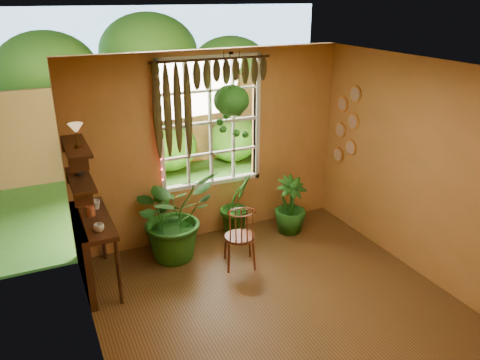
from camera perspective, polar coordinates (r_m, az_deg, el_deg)
The scene contains 23 objects.
floor at distance 5.50m, azimuth 5.92°, elevation -16.27°, with size 4.50×4.50×0.00m, color brown.
ceiling at distance 4.39m, azimuth 7.30°, elevation 12.68°, with size 4.50×4.50×0.00m, color white.
wall_back at distance 6.68m, azimuth -3.47°, elevation 4.03°, with size 4.00×4.00×0.00m, color #C48143.
wall_left at distance 4.21m, azimuth -17.72°, elevation -8.21°, with size 4.50×4.50×0.00m, color #C48143.
wall_right at distance 6.02m, azimuth 23.07°, elevation 0.23°, with size 4.50×4.50×0.00m, color #C48143.
window at distance 6.61m, azimuth -3.64°, elevation 6.99°, with size 1.52×0.10×1.86m.
valance_vine at distance 6.34m, azimuth -4.09°, elevation 11.70°, with size 1.70×0.12×1.10m.
string_lights at distance 6.28m, azimuth -9.84°, elevation 6.41°, with size 0.03×0.03×1.54m, color #FF2633, non-canonical shape.
wall_plates at distance 7.19m, azimuth 12.83°, elevation 6.47°, with size 0.04×0.32×1.10m, color beige, non-canonical shape.
counter_ledge at distance 6.00m, azimuth -18.23°, elevation -7.57°, with size 0.40×1.20×0.90m.
shelf_lower at distance 5.65m, azimuth -18.89°, elevation 0.03°, with size 0.25×0.90×0.04m, color #3B1B10.
shelf_upper at distance 5.53m, azimuth -19.39°, elevation 3.88°, with size 0.25×0.90×0.04m, color #3B1B10.
backyard at distance 11.05m, azimuth -11.33°, elevation 10.43°, with size 14.00×10.00×12.00m.
windsor_chair at distance 6.20m, azimuth -0.01°, elevation -7.95°, with size 0.49×0.51×1.06m.
potted_plant_left at distance 6.34m, azimuth -8.07°, elevation -4.28°, with size 1.12×0.97×1.24m, color #1C4E14.
potted_plant_mid at distance 6.93m, azimuth -0.38°, elevation -2.97°, with size 0.53×0.42×0.96m, color #1C4E14.
potted_plant_right at distance 7.05m, azimuth 6.15°, elevation -3.08°, with size 0.49×0.49×0.87m, color #1C4E14.
hanging_basket at distance 6.27m, azimuth -1.06°, elevation 9.23°, with size 0.48×0.48×1.16m.
cup_a at distance 5.49m, azimuth -16.82°, elevation -5.58°, with size 0.12×0.12×0.09m, color silver.
cup_b at distance 6.05m, azimuth -17.22°, elevation -2.89°, with size 0.12×0.12×0.11m, color beige.
brush_jar at distance 5.86m, azimuth -17.83°, elevation -2.88°, with size 0.10×0.10×0.36m.
shelf_vase at distance 5.74m, azimuth -19.09°, elevation 1.23°, with size 0.13×0.13×0.13m, color #B2AD99.
tiffany_lamp at distance 5.36m, azimuth -19.37°, elevation 5.78°, with size 0.16×0.16×0.27m.
Camera 1 is at (-2.31, -3.68, 3.38)m, focal length 35.00 mm.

